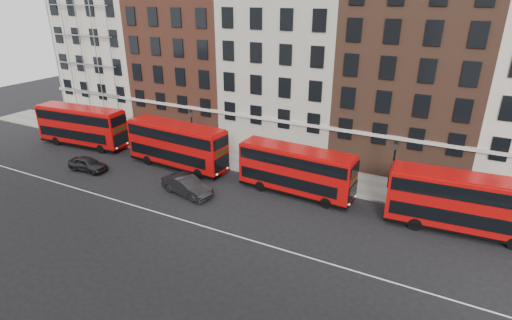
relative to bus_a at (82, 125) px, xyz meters
The scene contains 15 objects.
ground 21.47m from the bus_a, 16.77° to the right, with size 120.00×120.00×0.00m, color black.
pavement 21.01m from the bus_a, 12.02° to the left, with size 80.00×5.00×0.15m, color gray.
kerb 20.64m from the bus_a, ahead, with size 80.00×0.30×0.16m, color gray.
road_centre_line 22.12m from the bus_a, 21.77° to the right, with size 70.00×0.12×0.01m, color white.
building_terrace 24.55m from the bus_a, 30.24° to the left, with size 64.00×11.95×22.00m.
bus_a is the anchor object (origin of this frame).
bus_b 13.45m from the bus_a, ahead, with size 10.93×3.22×4.54m.
bus_c 26.16m from the bus_a, ahead, with size 10.25×2.94×4.26m.
bus_d 39.15m from the bus_a, ahead, with size 10.73×3.35×4.44m.
car_rear 7.96m from the bus_a, 38.40° to the right, with size 1.66×4.11×1.40m, color #232326.
car_front 18.47m from the bus_a, 13.94° to the right, with size 1.73×4.95×1.63m, color black.
lamp_post_left 13.96m from the bus_a, ahead, with size 0.44×0.44×5.33m.
lamp_post_right 33.81m from the bus_a, ahead, with size 0.44×0.44×5.33m.
traffic_light 41.63m from the bus_a, ahead, with size 0.25×0.45×3.27m.
iron_railings 21.52m from the bus_a, 17.77° to the left, with size 6.60×0.06×1.00m, color black, non-canonical shape.
Camera 1 is at (17.07, -23.17, 16.25)m, focal length 28.00 mm.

